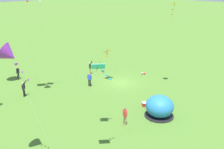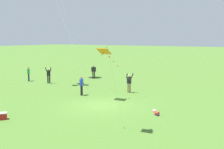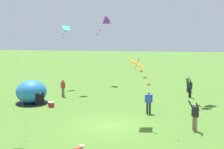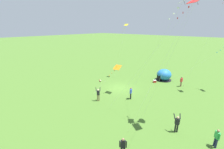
% 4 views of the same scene
% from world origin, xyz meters
% --- Properties ---
extents(ground_plane, '(300.00, 300.00, 0.00)m').
position_xyz_m(ground_plane, '(0.00, 0.00, 0.00)').
color(ground_plane, '#477028').
extents(popup_tent, '(2.81, 2.81, 2.10)m').
position_xyz_m(popup_tent, '(-8.62, 3.90, 1.00)').
color(popup_tent, '#2672BF').
rests_on(popup_tent, ground).
extents(cooler_box, '(0.64, 0.61, 0.44)m').
position_xyz_m(cooler_box, '(-6.27, 3.23, 0.22)').
color(cooler_box, red).
rests_on(cooler_box, ground).
extents(toddler_crawling, '(0.41, 0.54, 0.32)m').
position_xyz_m(toddler_crawling, '(-0.11, -4.52, 0.18)').
color(toddler_crawling, red).
rests_on(toddler_crawling, ground).
extents(person_near_tent, '(0.47, 0.43, 1.72)m').
position_xyz_m(person_near_tent, '(4.59, 13.91, 0.96)').
color(person_near_tent, '#1E2347').
rests_on(person_near_tent, ground).
extents(person_with_toddler, '(0.41, 0.50, 1.72)m').
position_xyz_m(person_with_toddler, '(10.48, 8.65, 0.96)').
color(person_with_toddler, black).
rests_on(person_with_toddler, ground).
extents(person_flying_kite, '(0.71, 0.69, 1.89)m').
position_xyz_m(person_flying_kite, '(5.32, 0.59, 1.00)').
color(person_flying_kite, '#8C7251').
rests_on(person_flying_kite, ground).
extents(person_center_field, '(0.56, 0.36, 1.72)m').
position_xyz_m(person_center_field, '(1.96, 3.58, 0.96)').
color(person_center_field, black).
rests_on(person_center_field, ground).
extents(person_watching_sky, '(0.69, 0.71, 1.89)m').
position_xyz_m(person_watching_sky, '(4.84, 10.78, 1.00)').
color(person_watching_sky, black).
rests_on(person_watching_sky, ground).
extents(person_far_back, '(0.57, 0.33, 1.72)m').
position_xyz_m(person_far_back, '(-7.37, 7.42, 0.96)').
color(person_far_back, '#8C7251').
rests_on(person_far_back, ground).
extents(kite_red, '(2.34, 8.33, 12.03)m').
position_xyz_m(kite_red, '(4.25, 10.37, 11.34)').
color(kite_red, silver).
rests_on(kite_red, ground).
extents(kite_orange, '(3.40, 2.90, 4.44)m').
position_xyz_m(kite_orange, '(1.72, 0.76, 3.88)').
color(kite_orange, silver).
rests_on(kite_orange, ground).
extents(kite_yellow, '(2.11, 1.69, 10.26)m').
position_xyz_m(kite_yellow, '(-5.09, -2.88, 9.38)').
color(kite_yellow, silver).
rests_on(kite_yellow, ground).
extents(kite_white, '(1.51, 6.82, 12.05)m').
position_xyz_m(kite_white, '(3.75, 9.27, 11.24)').
color(kite_white, silver).
rests_on(kite_white, ground).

